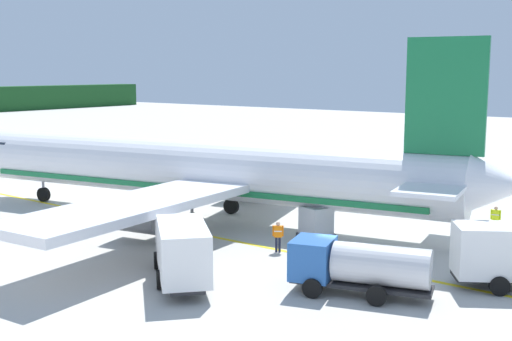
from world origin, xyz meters
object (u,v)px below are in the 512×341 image
service_truck_catering (357,265)px  crew_loader_left (496,217)px  cargo_container_near (316,222)px  crew_marshaller (278,234)px  service_truck_pushback (511,255)px  service_truck_fuel (182,249)px  airliner_foreground (200,171)px

service_truck_catering → crew_loader_left: (15.16, -1.48, -0.37)m
cargo_container_near → crew_marshaller: size_ratio=1.26×
service_truck_pushback → service_truck_fuel: bearing=123.8°
crew_loader_left → cargo_container_near: bearing=132.6°
cargo_container_near → crew_loader_left: 11.28m
crew_marshaller → crew_loader_left: 14.28m
airliner_foreground → service_truck_fuel: bearing=-142.0°
cargo_container_near → crew_marshaller: bearing=178.9°
airliner_foreground → service_truck_pushback: bearing=-94.9°
airliner_foreground → service_truck_catering: bearing=-113.8°
airliner_foreground → crew_loader_left: airliner_foreground is taller
cargo_container_near → airliner_foreground: bearing=94.0°
service_truck_catering → service_truck_pushback: service_truck_pushback is taller
service_truck_catering → service_truck_pushback: bearing=-45.7°
crew_marshaller → airliner_foreground: bearing=69.3°
crew_marshaller → service_truck_fuel: bearing=174.7°
service_truck_fuel → service_truck_catering: 8.32m
airliner_foreground → service_truck_pushback: 21.07m
airliner_foreground → service_truck_catering: size_ratio=6.30×
service_truck_fuel → crew_loader_left: service_truck_fuel is taller
crew_marshaller → crew_loader_left: (11.56, -8.38, 0.00)m
airliner_foreground → crew_loader_left: (8.25, -17.14, -2.36)m
cargo_container_near → crew_loader_left: bearing=-47.4°
service_truck_pushback → service_truck_catering: bearing=134.3°
service_truck_fuel → service_truck_pushback: service_truck_fuel is taller
airliner_foreground → crew_marshaller: 9.66m
airliner_foreground → service_truck_fuel: (-10.37, -8.10, -1.75)m
service_truck_pushback → crew_marshaller: (-1.53, 12.16, -0.59)m
service_truck_catering → cargo_container_near: service_truck_catering is taller
service_truck_catering → crew_loader_left: size_ratio=3.78×
airliner_foreground → service_truck_pushback: size_ratio=7.26×
service_truck_catering → cargo_container_near: 10.17m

